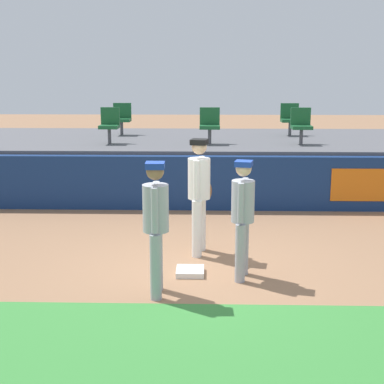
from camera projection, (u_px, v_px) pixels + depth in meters
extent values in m
plane|color=#936B4C|center=(202.00, 272.00, 7.99)|extent=(60.00, 60.00, 0.00)
cube|color=#388438|center=(200.00, 362.00, 5.52)|extent=(18.00, 2.80, 0.01)
cube|color=white|center=(190.00, 271.00, 7.91)|extent=(0.40, 0.40, 0.08)
cylinder|color=white|center=(201.00, 223.00, 8.89)|extent=(0.16, 0.16, 0.91)
cylinder|color=white|center=(197.00, 229.00, 8.57)|extent=(0.16, 0.16, 0.91)
cylinder|color=white|center=(199.00, 179.00, 8.57)|extent=(0.41, 0.41, 0.64)
sphere|color=beige|center=(199.00, 147.00, 8.46)|extent=(0.24, 0.24, 0.24)
cube|color=black|center=(199.00, 142.00, 8.44)|extent=(0.29, 0.29, 0.08)
cylinder|color=white|center=(202.00, 175.00, 8.76)|extent=(0.09, 0.09, 0.60)
cylinder|color=white|center=(196.00, 180.00, 8.36)|extent=(0.09, 0.09, 0.60)
ellipsoid|color=brown|center=(208.00, 191.00, 8.80)|extent=(0.16, 0.22, 0.28)
cylinder|color=#9EA3AD|center=(157.00, 259.00, 7.26)|extent=(0.15, 0.15, 0.87)
cylinder|color=#9EA3AD|center=(156.00, 267.00, 6.95)|extent=(0.15, 0.15, 0.87)
cylinder|color=#9EA3AD|center=(156.00, 208.00, 6.95)|extent=(0.34, 0.34, 0.61)
sphere|color=#8C6647|center=(155.00, 171.00, 6.84)|extent=(0.23, 0.23, 0.23)
cube|color=#193899|center=(155.00, 165.00, 6.83)|extent=(0.24, 0.24, 0.08)
cylinder|color=#9EA3AD|center=(157.00, 203.00, 7.14)|extent=(0.09, 0.09, 0.57)
cylinder|color=#9EA3AD|center=(155.00, 211.00, 6.75)|extent=(0.09, 0.09, 0.57)
cylinder|color=#9EA3AD|center=(244.00, 247.00, 7.83)|extent=(0.14, 0.14, 0.83)
cylinder|color=#9EA3AD|center=(240.00, 253.00, 7.55)|extent=(0.14, 0.14, 0.83)
cylinder|color=#9EA3AD|center=(243.00, 201.00, 7.54)|extent=(0.38, 0.38, 0.58)
sphere|color=beige|center=(244.00, 169.00, 7.44)|extent=(0.22, 0.22, 0.22)
cube|color=#193899|center=(244.00, 164.00, 7.42)|extent=(0.27, 0.27, 0.08)
cylinder|color=#9EA3AD|center=(245.00, 197.00, 7.72)|extent=(0.08, 0.08, 0.55)
cylinder|color=#9EA3AD|center=(241.00, 203.00, 7.35)|extent=(0.08, 0.08, 0.55)
cube|color=navy|center=(204.00, 183.00, 11.53)|extent=(18.00, 0.24, 1.15)
cube|color=orange|center=(367.00, 185.00, 11.32)|extent=(1.50, 0.02, 0.69)
cube|color=#59595E|center=(205.00, 162.00, 14.03)|extent=(18.00, 4.80, 1.22)
cylinder|color=#4C4C51|center=(122.00, 128.00, 14.50)|extent=(0.08, 0.08, 0.40)
cube|color=#19592D|center=(121.00, 120.00, 14.46)|extent=(0.48, 0.44, 0.08)
cube|color=#19592D|center=(122.00, 110.00, 14.59)|extent=(0.48, 0.06, 0.40)
cylinder|color=#4C4C51|center=(210.00, 136.00, 12.68)|extent=(0.08, 0.08, 0.40)
cube|color=#19592D|center=(210.00, 127.00, 12.64)|extent=(0.47, 0.44, 0.08)
cube|color=#19592D|center=(210.00, 116.00, 12.77)|extent=(0.47, 0.06, 0.40)
cylinder|color=#4C4C51|center=(109.00, 135.00, 12.75)|extent=(0.08, 0.08, 0.40)
cube|color=#19592D|center=(109.00, 127.00, 12.70)|extent=(0.44, 0.44, 0.08)
cube|color=#19592D|center=(110.00, 116.00, 12.84)|extent=(0.44, 0.06, 0.40)
cylinder|color=#4C4C51|center=(301.00, 136.00, 12.63)|extent=(0.08, 0.08, 0.40)
cube|color=#19592D|center=(302.00, 127.00, 12.58)|extent=(0.46, 0.44, 0.08)
cube|color=#19592D|center=(301.00, 116.00, 12.72)|extent=(0.46, 0.06, 0.40)
cylinder|color=#4C4C51|center=(290.00, 128.00, 14.38)|extent=(0.08, 0.08, 0.40)
cube|color=#19592D|center=(290.00, 120.00, 14.34)|extent=(0.48, 0.44, 0.08)
cube|color=#19592D|center=(290.00, 111.00, 14.47)|extent=(0.48, 0.06, 0.40)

